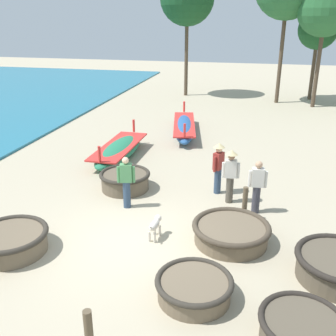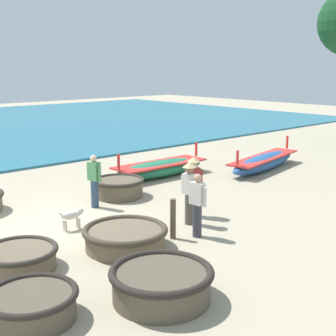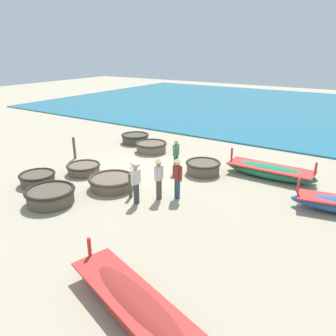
{
  "view_description": "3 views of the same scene",
  "coord_description": "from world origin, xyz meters",
  "px_view_note": "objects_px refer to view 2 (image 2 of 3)",
  "views": [
    {
      "loc": [
        2.87,
        -8.13,
        5.33
      ],
      "look_at": [
        0.33,
        2.78,
        0.94
      ],
      "focal_mm": 42.0,
      "sensor_mm": 36.0,
      "label": 1
    },
    {
      "loc": [
        10.59,
        -5.45,
        4.08
      ],
      "look_at": [
        0.57,
        3.54,
        1.13
      ],
      "focal_mm": 50.0,
      "sensor_mm": 36.0,
      "label": 2
    },
    {
      "loc": [
        11.86,
        9.49,
        5.62
      ],
      "look_at": [
        0.9,
        2.34,
        0.78
      ],
      "focal_mm": 35.0,
      "sensor_mm": 36.0,
      "label": 3
    }
  ],
  "objects_px": {
    "long_boat_ochre_hull": "(264,162)",
    "fisherman_crouching": "(94,180)",
    "fisherman_by_coracle": "(189,189)",
    "dog": "(73,216)",
    "coracle_far_left": "(125,237)",
    "mooring_post_mid_beach": "(173,219)",
    "coracle_tilted": "(19,257)",
    "fisherman_standing_left": "(193,182)",
    "fisherman_with_hat": "(197,204)",
    "coracle_nearest": "(161,283)",
    "coracle_beside_post": "(32,304)",
    "coracle_front_left": "(119,187)",
    "long_boat_blue_hull": "(160,168)"
  },
  "relations": [
    {
      "from": "long_boat_ochre_hull",
      "to": "fisherman_crouching",
      "type": "xyz_separation_m",
      "value": [
        -0.19,
        -7.89,
        0.51
      ]
    },
    {
      "from": "fisherman_by_coracle",
      "to": "dog",
      "type": "relative_size",
      "value": 2.44
    },
    {
      "from": "coracle_far_left",
      "to": "long_boat_ochre_hull",
      "type": "height_order",
      "value": "long_boat_ochre_hull"
    },
    {
      "from": "coracle_far_left",
      "to": "mooring_post_mid_beach",
      "type": "relative_size",
      "value": 1.99
    },
    {
      "from": "coracle_tilted",
      "to": "long_boat_ochre_hull",
      "type": "distance_m",
      "value": 11.66
    },
    {
      "from": "fisherman_standing_left",
      "to": "coracle_far_left",
      "type": "bearing_deg",
      "value": -76.88
    },
    {
      "from": "fisherman_standing_left",
      "to": "fisherman_with_hat",
      "type": "distance_m",
      "value": 1.63
    },
    {
      "from": "fisherman_crouching",
      "to": "coracle_nearest",
      "type": "bearing_deg",
      "value": -21.84
    },
    {
      "from": "coracle_far_left",
      "to": "coracle_nearest",
      "type": "bearing_deg",
      "value": -22.29
    },
    {
      "from": "long_boat_ochre_hull",
      "to": "dog",
      "type": "bearing_deg",
      "value": -83.54
    },
    {
      "from": "coracle_far_left",
      "to": "dog",
      "type": "relative_size",
      "value": 2.86
    },
    {
      "from": "coracle_nearest",
      "to": "coracle_beside_post",
      "type": "bearing_deg",
      "value": -114.16
    },
    {
      "from": "fisherman_standing_left",
      "to": "mooring_post_mid_beach",
      "type": "bearing_deg",
      "value": -60.11
    },
    {
      "from": "dog",
      "to": "coracle_far_left",
      "type": "bearing_deg",
      "value": 7.19
    },
    {
      "from": "long_boat_ochre_hull",
      "to": "coracle_beside_post",
      "type": "bearing_deg",
      "value": -69.98
    },
    {
      "from": "fisherman_crouching",
      "to": "fisherman_standing_left",
      "type": "distance_m",
      "value": 2.96
    },
    {
      "from": "coracle_nearest",
      "to": "coracle_far_left",
      "type": "bearing_deg",
      "value": 157.71
    },
    {
      "from": "coracle_nearest",
      "to": "dog",
      "type": "bearing_deg",
      "value": 170.26
    },
    {
      "from": "coracle_front_left",
      "to": "long_boat_blue_hull",
      "type": "distance_m",
      "value": 3.04
    },
    {
      "from": "coracle_front_left",
      "to": "fisherman_with_hat",
      "type": "bearing_deg",
      "value": -9.33
    },
    {
      "from": "coracle_far_left",
      "to": "coracle_tilted",
      "type": "bearing_deg",
      "value": -103.48
    },
    {
      "from": "coracle_far_left",
      "to": "coracle_front_left",
      "type": "relative_size",
      "value": 1.19
    },
    {
      "from": "fisherman_standing_left",
      "to": "dog",
      "type": "height_order",
      "value": "fisherman_standing_left"
    },
    {
      "from": "mooring_post_mid_beach",
      "to": "coracle_beside_post",
      "type": "bearing_deg",
      "value": -74.14
    },
    {
      "from": "coracle_front_left",
      "to": "fisherman_crouching",
      "type": "relative_size",
      "value": 1.05
    },
    {
      "from": "mooring_post_mid_beach",
      "to": "coracle_far_left",
      "type": "bearing_deg",
      "value": -102.0
    },
    {
      "from": "long_boat_blue_hull",
      "to": "mooring_post_mid_beach",
      "type": "height_order",
      "value": "long_boat_blue_hull"
    },
    {
      "from": "coracle_tilted",
      "to": "fisherman_by_coracle",
      "type": "height_order",
      "value": "fisherman_by_coracle"
    },
    {
      "from": "fisherman_crouching",
      "to": "dog",
      "type": "distance_m",
      "value": 1.99
    },
    {
      "from": "coracle_beside_post",
      "to": "mooring_post_mid_beach",
      "type": "distance_m",
      "value": 4.39
    },
    {
      "from": "coracle_far_left",
      "to": "fisherman_standing_left",
      "type": "xyz_separation_m",
      "value": [
        -0.66,
        2.84,
        0.68
      ]
    },
    {
      "from": "coracle_front_left",
      "to": "fisherman_crouching",
      "type": "bearing_deg",
      "value": -68.59
    },
    {
      "from": "coracle_front_left",
      "to": "fisherman_standing_left",
      "type": "relative_size",
      "value": 0.99
    },
    {
      "from": "coracle_far_left",
      "to": "fisherman_with_hat",
      "type": "bearing_deg",
      "value": 72.49
    },
    {
      "from": "long_boat_blue_hull",
      "to": "fisherman_crouching",
      "type": "xyz_separation_m",
      "value": [
        1.68,
        -4.0,
        0.52
      ]
    },
    {
      "from": "coracle_beside_post",
      "to": "mooring_post_mid_beach",
      "type": "relative_size",
      "value": 1.56
    },
    {
      "from": "coracle_tilted",
      "to": "fisherman_with_hat",
      "type": "distance_m",
      "value": 4.23
    },
    {
      "from": "coracle_beside_post",
      "to": "long_boat_blue_hull",
      "type": "height_order",
      "value": "long_boat_blue_hull"
    },
    {
      "from": "coracle_far_left",
      "to": "coracle_tilted",
      "type": "relative_size",
      "value": 1.24
    },
    {
      "from": "coracle_front_left",
      "to": "long_boat_ochre_hull",
      "type": "xyz_separation_m",
      "value": [
        0.67,
        6.68,
        0.0
      ]
    },
    {
      "from": "fisherman_standing_left",
      "to": "fisherman_with_hat",
      "type": "relative_size",
      "value": 1.06
    },
    {
      "from": "fisherman_by_coracle",
      "to": "coracle_nearest",
      "type": "bearing_deg",
      "value": -51.16
    },
    {
      "from": "coracle_beside_post",
      "to": "coracle_nearest",
      "type": "relative_size",
      "value": 0.82
    },
    {
      "from": "long_boat_blue_hull",
      "to": "coracle_nearest",
      "type": "bearing_deg",
      "value": -40.8
    },
    {
      "from": "coracle_far_left",
      "to": "fisherman_by_coracle",
      "type": "relative_size",
      "value": 1.17
    },
    {
      "from": "long_boat_blue_hull",
      "to": "mooring_post_mid_beach",
      "type": "bearing_deg",
      "value": -38.21
    },
    {
      "from": "coracle_front_left",
      "to": "fisherman_by_coracle",
      "type": "relative_size",
      "value": 0.99
    },
    {
      "from": "fisherman_by_coracle",
      "to": "fisherman_crouching",
      "type": "relative_size",
      "value": 1.06
    },
    {
      "from": "coracle_far_left",
      "to": "dog",
      "type": "bearing_deg",
      "value": -172.81
    },
    {
      "from": "coracle_tilted",
      "to": "fisherman_by_coracle",
      "type": "distance_m",
      "value": 4.6
    }
  ]
}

